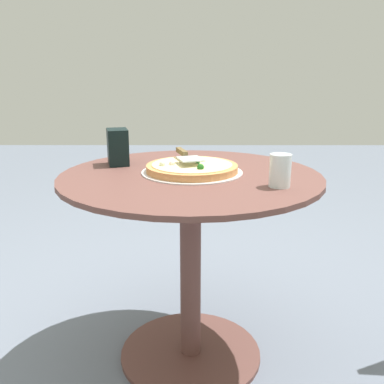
% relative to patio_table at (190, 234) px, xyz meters
% --- Properties ---
extents(ground_plane, '(10.00, 10.00, 0.00)m').
position_rel_patio_table_xyz_m(ground_plane, '(0.00, 0.00, -0.52)').
color(ground_plane, slate).
extents(patio_table, '(0.93, 0.93, 0.75)m').
position_rel_patio_table_xyz_m(patio_table, '(0.00, 0.00, 0.00)').
color(patio_table, brown).
rests_on(patio_table, ground).
extents(pizza_on_tray, '(0.36, 0.36, 0.05)m').
position_rel_patio_table_xyz_m(pizza_on_tray, '(0.02, -0.01, 0.25)').
color(pizza_on_tray, silver).
rests_on(pizza_on_tray, patio_table).
extents(pizza_server, '(0.22, 0.11, 0.02)m').
position_rel_patio_table_xyz_m(pizza_server, '(0.07, 0.02, 0.29)').
color(pizza_server, silver).
rests_on(pizza_server, pizza_on_tray).
extents(drinking_cup, '(0.07, 0.07, 0.10)m').
position_rel_patio_table_xyz_m(drinking_cup, '(-0.17, -0.28, 0.28)').
color(drinking_cup, white).
rests_on(drinking_cup, patio_table).
extents(napkin_dispenser, '(0.12, 0.10, 0.14)m').
position_rel_patio_table_xyz_m(napkin_dispenser, '(0.16, 0.28, 0.30)').
color(napkin_dispenser, black).
rests_on(napkin_dispenser, patio_table).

